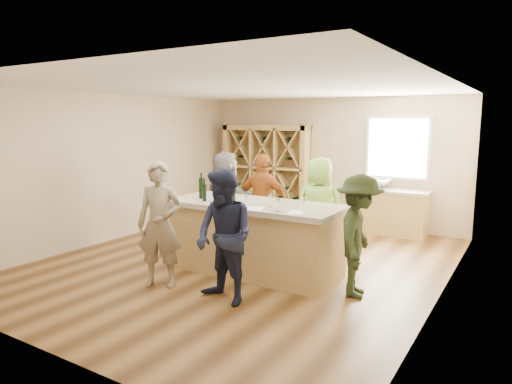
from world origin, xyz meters
The scene contains 33 objects.
floor centered at (0.00, 0.00, -0.05)m, with size 6.00×7.00×0.10m, color brown.
ceiling centered at (0.00, 0.00, 2.85)m, with size 6.00×7.00×0.10m, color white.
wall_back centered at (0.00, 3.55, 1.40)m, with size 6.00×0.10×2.80m, color #C6AE8F.
wall_front centered at (0.00, -3.55, 1.40)m, with size 6.00×0.10×2.80m, color #C6AE8F.
wall_left centered at (-3.05, 0.00, 1.40)m, with size 0.10×7.00×2.80m, color #C6AE8F.
wall_right centered at (3.05, 0.00, 1.40)m, with size 0.10×7.00×2.80m, color #C6AE8F.
window_frame centered at (1.50, 3.47, 1.75)m, with size 1.30×0.06×1.30m, color white.
window_pane centered at (1.50, 3.44, 1.75)m, with size 1.18×0.01×1.18m, color white.
wine_rack centered at (-1.50, 3.27, 1.10)m, with size 2.20×0.45×2.20m, color tan.
back_counter_base centered at (1.40, 3.20, 0.43)m, with size 1.60×0.58×0.86m, color tan.
back_counter_top centered at (1.40, 3.20, 0.89)m, with size 1.70×0.62×0.06m, color #AEA48F.
sink centered at (1.20, 3.20, 1.01)m, with size 0.54×0.54×0.19m, color silver.
faucet centered at (1.20, 3.38, 1.07)m, with size 0.02×0.02×0.30m, color silver.
tasting_counter_base centered at (0.37, -0.31, 0.50)m, with size 2.60×1.00×1.00m, color tan.
tasting_counter_top centered at (0.37, -0.31, 1.04)m, with size 2.72×1.12×0.08m, color #AEA48F.
wine_bottle_a centered at (-0.52, -0.43, 1.24)m, with size 0.08×0.08×0.33m, color black.
wine_bottle_b centered at (-0.32, -0.61, 1.21)m, with size 0.07×0.07×0.27m, color black.
wine_bottle_c centered at (-0.13, -0.42, 1.23)m, with size 0.07×0.07×0.29m, color black.
wine_bottle_d centered at (-0.09, -0.55, 1.24)m, with size 0.08×0.08×0.32m, color black.
wine_bottle_e centered at (0.10, -0.45, 1.22)m, with size 0.07×0.07×0.28m, color black.
wine_glass_b centered at (0.52, -0.75, 1.18)m, with size 0.07×0.07×0.20m, color white.
wine_glass_c centered at (1.02, -0.73, 1.17)m, with size 0.07×0.07×0.18m, color white.
wine_glass_d centered at (0.77, -0.49, 1.17)m, with size 0.07×0.07×0.17m, color white.
wine_glass_e centered at (1.32, -0.55, 1.18)m, with size 0.08×0.08×0.20m, color white.
tasting_menu_a centered at (-0.01, -0.67, 1.08)m, with size 0.22×0.30×0.00m, color white.
tasting_menu_b centered at (0.65, -0.72, 1.08)m, with size 0.22×0.30×0.00m, color white.
tasting_menu_c centered at (1.26, -0.65, 1.08)m, with size 0.21×0.28×0.00m, color white.
person_near_left centered at (-0.43, -1.49, 0.88)m, with size 0.64×0.47×1.75m, color gray.
person_near_right centered at (0.69, -1.51, 0.86)m, with size 0.83×0.46×1.71m, color #191E38.
person_server centered at (2.05, -0.42, 0.81)m, with size 1.05×0.49×1.62m, color #263319.
person_far_mid centered at (-0.10, 0.78, 0.86)m, with size 1.01×0.52×1.73m, color #994C19.
person_far_right centered at (0.96, 0.80, 0.86)m, with size 0.84×0.55×1.72m, color #8CC64C.
person_far_left centered at (-0.97, 0.86, 0.87)m, with size 1.62×0.58×1.74m, color slate.
Camera 1 is at (3.94, -6.04, 2.29)m, focal length 32.00 mm.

